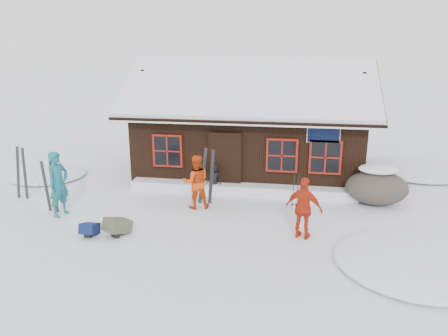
{
  "coord_description": "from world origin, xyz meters",
  "views": [
    {
      "loc": [
        3.15,
        -11.6,
        5.0
      ],
      "look_at": [
        1.13,
        0.84,
        1.3
      ],
      "focal_mm": 35.0,
      "sensor_mm": 36.0,
      "label": 1
    }
  ],
  "objects_px": {
    "skier_orange_right": "(304,208)",
    "boulder": "(377,187)",
    "skier_crouched": "(214,179)",
    "ski_pair_left": "(21,174)",
    "skier_orange_left": "(196,182)",
    "skier_teal": "(58,184)",
    "ski_poles": "(295,191)",
    "backpack_olive": "(118,228)",
    "backpack_blue": "(90,231)"
  },
  "relations": [
    {
      "from": "skier_orange_right",
      "to": "backpack_blue",
      "type": "xyz_separation_m",
      "value": [
        -5.58,
        -0.79,
        -0.69
      ]
    },
    {
      "from": "backpack_olive",
      "to": "skier_orange_left",
      "type": "bearing_deg",
      "value": 82.3
    },
    {
      "from": "skier_teal",
      "to": "skier_orange_right",
      "type": "xyz_separation_m",
      "value": [
        7.06,
        -0.42,
        -0.14
      ]
    },
    {
      "from": "ski_poles",
      "to": "backpack_blue",
      "type": "bearing_deg",
      "value": -150.85
    },
    {
      "from": "boulder",
      "to": "backpack_olive",
      "type": "distance_m",
      "value": 8.0
    },
    {
      "from": "skier_teal",
      "to": "skier_orange_right",
      "type": "height_order",
      "value": "skier_teal"
    },
    {
      "from": "skier_teal",
      "to": "backpack_blue",
      "type": "bearing_deg",
      "value": -111.82
    },
    {
      "from": "backpack_olive",
      "to": "backpack_blue",
      "type": "bearing_deg",
      "value": -136.82
    },
    {
      "from": "ski_poles",
      "to": "backpack_blue",
      "type": "xyz_separation_m",
      "value": [
        -5.36,
        -2.99,
        -0.4
      ]
    },
    {
      "from": "skier_crouched",
      "to": "backpack_olive",
      "type": "distance_m",
      "value": 4.17
    },
    {
      "from": "skier_orange_right",
      "to": "backpack_olive",
      "type": "xyz_separation_m",
      "value": [
        -4.87,
        -0.6,
        -0.65
      ]
    },
    {
      "from": "ski_pair_left",
      "to": "skier_orange_left",
      "type": "bearing_deg",
      "value": 14.44
    },
    {
      "from": "skier_crouched",
      "to": "ski_pair_left",
      "type": "xyz_separation_m",
      "value": [
        -6.05,
        -1.53,
        0.34
      ]
    },
    {
      "from": "skier_teal",
      "to": "skier_crouched",
      "type": "xyz_separation_m",
      "value": [
        4.11,
        2.67,
        -0.46
      ]
    },
    {
      "from": "skier_teal",
      "to": "backpack_blue",
      "type": "height_order",
      "value": "skier_teal"
    },
    {
      "from": "skier_teal",
      "to": "ski_poles",
      "type": "bearing_deg",
      "value": -57.98
    },
    {
      "from": "skier_teal",
      "to": "skier_orange_left",
      "type": "distance_m",
      "value": 4.02
    },
    {
      "from": "backpack_blue",
      "to": "backpack_olive",
      "type": "xyz_separation_m",
      "value": [
        0.7,
        0.19,
        0.04
      ]
    },
    {
      "from": "ski_poles",
      "to": "backpack_olive",
      "type": "distance_m",
      "value": 5.44
    },
    {
      "from": "ski_pair_left",
      "to": "ski_poles",
      "type": "bearing_deg",
      "value": 17.63
    },
    {
      "from": "boulder",
      "to": "backpack_blue",
      "type": "bearing_deg",
      "value": -154.97
    },
    {
      "from": "skier_teal",
      "to": "skier_orange_right",
      "type": "relative_size",
      "value": 1.17
    },
    {
      "from": "skier_orange_right",
      "to": "boulder",
      "type": "relative_size",
      "value": 0.85
    },
    {
      "from": "ski_pair_left",
      "to": "backpack_olive",
      "type": "relative_size",
      "value": 2.78
    },
    {
      "from": "ski_pair_left",
      "to": "backpack_olive",
      "type": "bearing_deg",
      "value": -14.16
    },
    {
      "from": "boulder",
      "to": "skier_orange_left",
      "type": "bearing_deg",
      "value": -167.41
    },
    {
      "from": "ski_poles",
      "to": "backpack_olive",
      "type": "relative_size",
      "value": 1.79
    },
    {
      "from": "skier_teal",
      "to": "ski_poles",
      "type": "height_order",
      "value": "skier_teal"
    },
    {
      "from": "backpack_blue",
      "to": "skier_teal",
      "type": "bearing_deg",
      "value": 140.85
    },
    {
      "from": "skier_orange_right",
      "to": "backpack_blue",
      "type": "relative_size",
      "value": 3.24
    },
    {
      "from": "skier_crouched",
      "to": "boulder",
      "type": "xyz_separation_m",
      "value": [
        5.26,
        -0.19,
        0.07
      ]
    },
    {
      "from": "backpack_olive",
      "to": "ski_poles",
      "type": "bearing_deg",
      "value": 59.33
    },
    {
      "from": "skier_orange_left",
      "to": "skier_orange_right",
      "type": "height_order",
      "value": "skier_orange_left"
    },
    {
      "from": "boulder",
      "to": "ski_poles",
      "type": "height_order",
      "value": "boulder"
    },
    {
      "from": "backpack_blue",
      "to": "ski_poles",
      "type": "bearing_deg",
      "value": 29.26
    },
    {
      "from": "skier_orange_right",
      "to": "skier_crouched",
      "type": "height_order",
      "value": "skier_orange_right"
    },
    {
      "from": "skier_teal",
      "to": "skier_orange_left",
      "type": "height_order",
      "value": "skier_teal"
    },
    {
      "from": "ski_poles",
      "to": "boulder",
      "type": "bearing_deg",
      "value": 15.37
    },
    {
      "from": "ski_poles",
      "to": "backpack_blue",
      "type": "distance_m",
      "value": 6.15
    },
    {
      "from": "skier_teal",
      "to": "backpack_olive",
      "type": "height_order",
      "value": "skier_teal"
    },
    {
      "from": "skier_orange_left",
      "to": "boulder",
      "type": "bearing_deg",
      "value": 174.32
    },
    {
      "from": "skier_orange_left",
      "to": "skier_crouched",
      "type": "xyz_separation_m",
      "value": [
        0.29,
        1.43,
        -0.33
      ]
    },
    {
      "from": "skier_orange_right",
      "to": "boulder",
      "type": "bearing_deg",
      "value": -109.43
    },
    {
      "from": "skier_orange_right",
      "to": "skier_crouched",
      "type": "xyz_separation_m",
      "value": [
        -2.95,
        3.09,
        -0.32
      ]
    },
    {
      "from": "skier_crouched",
      "to": "ski_poles",
      "type": "relative_size",
      "value": 0.88
    },
    {
      "from": "skier_orange_right",
      "to": "boulder",
      "type": "height_order",
      "value": "skier_orange_right"
    },
    {
      "from": "skier_crouched",
      "to": "skier_teal",
      "type": "bearing_deg",
      "value": -147.79
    },
    {
      "from": "boulder",
      "to": "ski_poles",
      "type": "xyz_separation_m",
      "value": [
        -2.53,
        -0.7,
        -0.04
      ]
    },
    {
      "from": "skier_orange_right",
      "to": "backpack_blue",
      "type": "height_order",
      "value": "skier_orange_right"
    },
    {
      "from": "ski_poles",
      "to": "skier_orange_left",
      "type": "bearing_deg",
      "value": -169.79
    }
  ]
}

